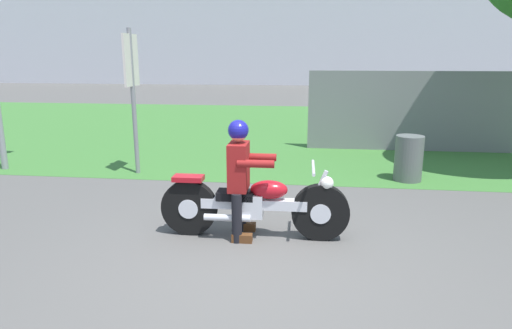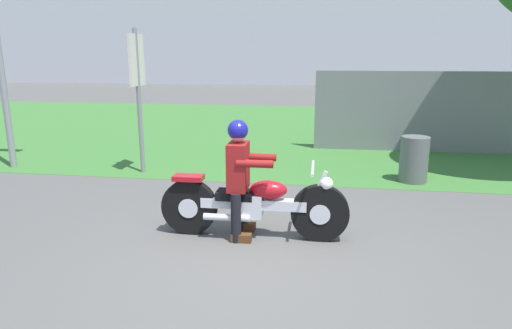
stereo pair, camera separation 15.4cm
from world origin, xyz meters
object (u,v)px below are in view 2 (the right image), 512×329
(rider_lead, at_px, (240,170))
(trash_can, at_px, (414,159))
(motorcycle_lead, at_px, (254,205))
(sign_banner, at_px, (138,79))

(rider_lead, relative_size, trash_can, 1.79)
(motorcycle_lead, height_order, trash_can, motorcycle_lead)
(rider_lead, distance_m, trash_can, 3.79)
(motorcycle_lead, xyz_separation_m, rider_lead, (-0.17, -0.00, 0.42))
(rider_lead, relative_size, sign_banner, 0.55)
(rider_lead, distance_m, sign_banner, 3.71)
(motorcycle_lead, relative_size, rider_lead, 1.59)
(trash_can, bearing_deg, motorcycle_lead, -129.73)
(trash_can, distance_m, sign_banner, 5.06)
(trash_can, relative_size, sign_banner, 0.30)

